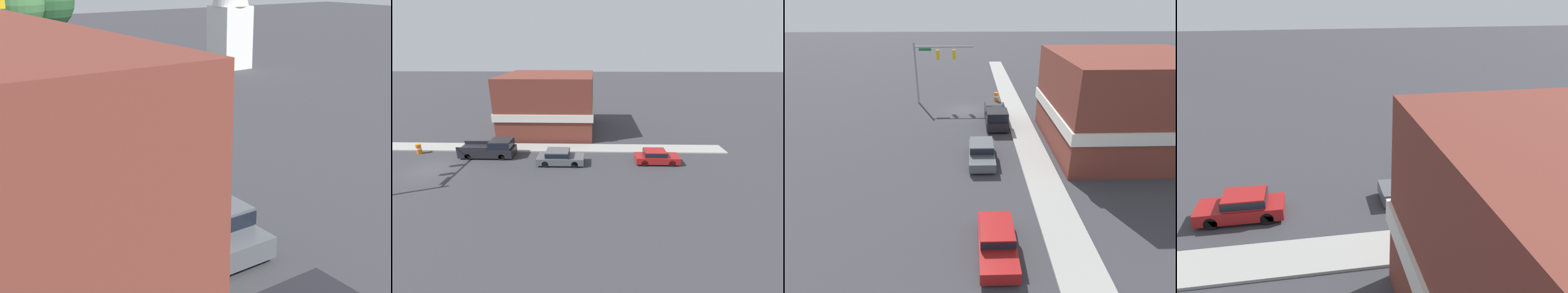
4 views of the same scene
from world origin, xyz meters
TOP-DOWN VIEW (x-y plane):
  - car_lead at (-1.60, 12.10)m, footprint 1.91×4.57m
  - car_second_ahead at (-2.01, 21.62)m, footprint 1.76×4.26m
  - backdrop_tree_center at (4.43, 49.33)m, footprint 4.86×4.86m
  - backdrop_tree_right_mid at (7.71, 51.82)m, footprint 6.03×6.03m

SIDE VIEW (x-z plane):
  - car_second_ahead at x=-2.01m, z-range 0.03..1.41m
  - car_lead at x=-1.60m, z-range 0.03..1.49m
  - backdrop_tree_center at x=4.43m, z-range 1.40..9.09m
  - backdrop_tree_right_mid at x=7.71m, z-range 1.19..9.60m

